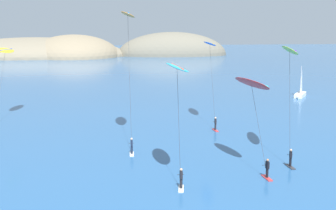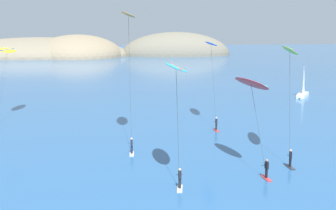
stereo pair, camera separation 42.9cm
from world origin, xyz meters
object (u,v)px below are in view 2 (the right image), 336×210
(sailboat_near, at_px, (302,94))
(kitesurfer_cyan, at_px, (176,75))
(kitesurfer_blue, at_px, (211,50))
(kitesurfer_yellow, at_px, (7,55))
(kitesurfer_red, at_px, (252,89))
(kitesurfer_orange, at_px, (129,24))
(kitesurfer_lime, at_px, (290,59))

(sailboat_near, distance_m, kitesurfer_cyan, 50.01)
(kitesurfer_blue, bearing_deg, sailboat_near, 39.80)
(sailboat_near, bearing_deg, kitesurfer_yellow, -168.26)
(sailboat_near, xyz_separation_m, kitesurfer_blue, (-22.04, -18.36, 9.05))
(kitesurfer_blue, bearing_deg, kitesurfer_red, -93.16)
(kitesurfer_cyan, height_order, kitesurfer_orange, kitesurfer_orange)
(sailboat_near, height_order, kitesurfer_lime, kitesurfer_lime)
(sailboat_near, xyz_separation_m, kitesurfer_cyan, (-30.16, -39.06, 8.16))
(kitesurfer_lime, relative_size, kitesurfer_red, 1.32)
(kitesurfer_yellow, bearing_deg, sailboat_near, 11.74)
(kitesurfer_lime, distance_m, kitesurfer_red, 5.49)
(kitesurfer_lime, height_order, kitesurfer_red, kitesurfer_lime)
(kitesurfer_orange, bearing_deg, kitesurfer_red, -47.70)
(kitesurfer_yellow, height_order, kitesurfer_cyan, kitesurfer_yellow)
(kitesurfer_cyan, height_order, kitesurfer_red, kitesurfer_cyan)
(kitesurfer_yellow, distance_m, kitesurfer_orange, 22.79)
(sailboat_near, distance_m, kitesurfer_orange, 43.74)
(kitesurfer_cyan, relative_size, kitesurfer_orange, 0.68)
(kitesurfer_lime, relative_size, kitesurfer_orange, 0.76)
(kitesurfer_blue, bearing_deg, kitesurfer_orange, -146.12)
(kitesurfer_cyan, distance_m, kitesurfer_lime, 12.34)
(sailboat_near, relative_size, kitesurfer_red, 0.69)
(kitesurfer_cyan, relative_size, kitesurfer_lime, 0.90)
(kitesurfer_red, height_order, kitesurfer_orange, kitesurfer_orange)
(kitesurfer_lime, xyz_separation_m, kitesurfer_red, (-4.39, -2.23, -2.44))
(kitesurfer_red, bearing_deg, kitesurfer_lime, 26.96)
(kitesurfer_yellow, height_order, kitesurfer_red, kitesurfer_yellow)
(sailboat_near, bearing_deg, kitesurfer_cyan, -127.67)
(kitesurfer_cyan, distance_m, kitesurfer_red, 7.60)
(sailboat_near, height_order, kitesurfer_yellow, kitesurfer_yellow)
(kitesurfer_cyan, height_order, kitesurfer_blue, kitesurfer_blue)
(kitesurfer_orange, bearing_deg, kitesurfer_lime, -31.41)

